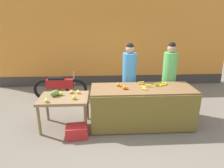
% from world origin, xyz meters
% --- Properties ---
extents(ground_plane, '(24.00, 24.00, 0.00)m').
position_xyz_m(ground_plane, '(0.00, 0.00, 0.00)').
color(ground_plane, '#756B5B').
extents(market_wall_back, '(8.36, 0.23, 3.22)m').
position_xyz_m(market_wall_back, '(0.00, 3.03, 1.58)').
color(market_wall_back, orange).
rests_on(market_wall_back, ground).
extents(fruit_stall_counter, '(2.27, 0.85, 0.91)m').
position_xyz_m(fruit_stall_counter, '(0.48, -0.01, 0.45)').
color(fruit_stall_counter, brown).
rests_on(fruit_stall_counter, ground).
extents(side_table_wooden, '(1.06, 0.75, 0.73)m').
position_xyz_m(side_table_wooden, '(-1.26, 0.00, 0.64)').
color(side_table_wooden, olive).
rests_on(side_table_wooden, ground).
extents(banana_bunch_pile, '(0.69, 0.50, 0.07)m').
position_xyz_m(banana_bunch_pile, '(0.79, 0.12, 0.93)').
color(banana_bunch_pile, gold).
rests_on(banana_bunch_pile, fruit_stall_counter).
extents(orange_pile, '(0.24, 0.29, 0.09)m').
position_xyz_m(orange_pile, '(0.03, 0.02, 0.95)').
color(orange_pile, orange).
rests_on(orange_pile, fruit_stall_counter).
extents(mango_papaya_pile, '(0.71, 0.63, 0.14)m').
position_xyz_m(mango_papaya_pile, '(-1.35, 0.05, 0.78)').
color(mango_papaya_pile, yellow).
rests_on(mango_papaya_pile, side_table_wooden).
extents(vendor_woman_blue_shirt, '(0.34, 0.34, 1.82)m').
position_xyz_m(vendor_woman_blue_shirt, '(0.27, 0.66, 0.92)').
color(vendor_woman_blue_shirt, '#33333D').
rests_on(vendor_woman_blue_shirt, ground).
extents(vendor_woman_green_shirt, '(0.34, 0.34, 1.83)m').
position_xyz_m(vendor_woman_green_shirt, '(1.28, 0.62, 0.92)').
color(vendor_woman_green_shirt, '#33333D').
rests_on(vendor_woman_green_shirt, ground).
extents(parked_motorcycle, '(1.60, 0.18, 0.88)m').
position_xyz_m(parked_motorcycle, '(-1.67, 1.62, 0.40)').
color(parked_motorcycle, black).
rests_on(parked_motorcycle, ground).
extents(produce_crate, '(0.47, 0.36, 0.26)m').
position_xyz_m(produce_crate, '(-0.96, -0.45, 0.13)').
color(produce_crate, red).
rests_on(produce_crate, ground).
extents(produce_sack, '(0.46, 0.44, 0.44)m').
position_xyz_m(produce_sack, '(-0.48, 0.62, 0.22)').
color(produce_sack, tan).
rests_on(produce_sack, ground).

